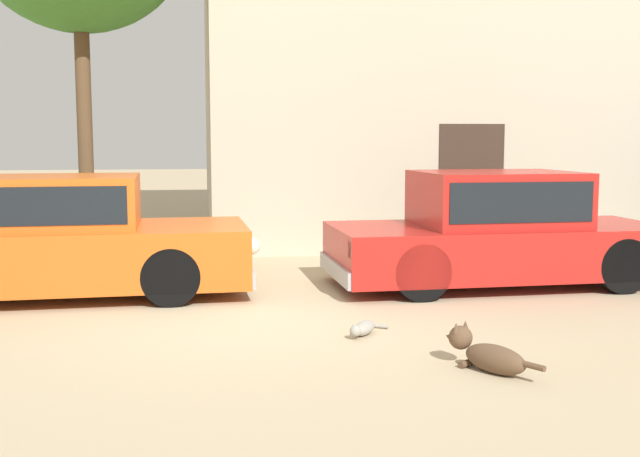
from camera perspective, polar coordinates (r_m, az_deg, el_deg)
name	(u,v)px	position (r m, az deg, el deg)	size (l,w,h in m)	color
ground_plane	(240,317)	(8.20, -5.95, -6.53)	(80.00, 80.00, 0.00)	tan
parked_sedan_nearest	(51,238)	(9.62, -19.22, -0.64)	(4.73, 1.90, 1.43)	#D15619
parked_sedan_second	(497,230)	(10.09, 12.93, -0.08)	(4.41, 1.88, 1.45)	#AD1E19
stray_dog_spotted	(486,353)	(6.45, 12.12, -8.98)	(0.57, 0.86, 0.36)	brown
stray_cat	(363,328)	(7.43, 3.22, -7.35)	(0.46, 0.54, 0.15)	gray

